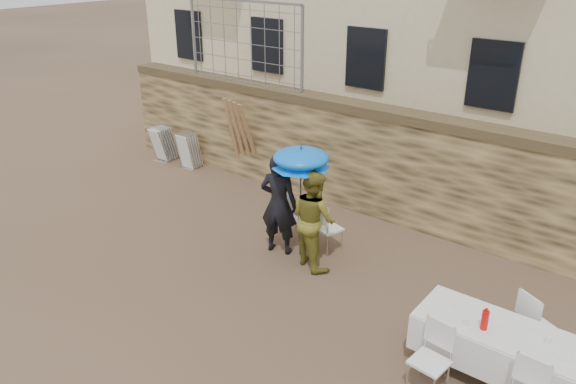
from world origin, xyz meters
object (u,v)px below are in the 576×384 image
Objects in this scene: couple_chair_left at (297,216)px; table_chair_back at (535,323)px; couple_chair_right at (329,227)px; chair_stack_left at (170,141)px; umbrella at (301,162)px; soda_bottle at (485,320)px; man_suit at (279,204)px; banquet_table at (503,332)px; table_chair_front_left at (430,360)px; woman_dress at (314,219)px; chair_stack_right at (194,149)px.

table_chair_back is at bearing 175.38° from couple_chair_left.
couple_chair_right reaches higher than chair_stack_left.
soda_bottle is at bearing -17.20° from umbrella.
man_suit is 4.34m from banquet_table.
man_suit is at bearing 168.31° from banquet_table.
man_suit is 1.94× the size of table_chair_front_left.
banquet_table is (4.24, -0.88, -0.20)m from man_suit.
banquet_table is 2.28× the size of chair_stack_left.
umbrella is 3.92m from soda_bottle.
man_suit is 5.64m from chair_stack_left.
umbrella is 6.11m from chair_stack_left.
table_chair_back is at bearing 75.96° from banquet_table.
chair_stack_right is (-5.09, 2.04, -0.42)m from woman_dress.
chair_stack_right is (-8.78, 2.11, -0.02)m from table_chair_back.
banquet_table is 2.28× the size of chair_stack_right.
table_chair_front_left is (2.89, -1.63, -0.40)m from woman_dress.
table_chair_front_left is at bearing -28.05° from umbrella.
couple_chair_left reaches higher than banquet_table.
table_chair_front_left is 1.04× the size of chair_stack_left.
woman_dress reaches higher than chair_stack_left.
chair_stack_right is at bearing 0.48° from woman_dress.
soda_bottle is at bearing -175.04° from woman_dress.
woman_dress is at bearing 162.67° from soda_bottle.
couple_chair_right is at bearing -16.44° from chair_stack_right.
man_suit is 0.95m from umbrella.
couple_chair_right is at bearing 19.37° from table_chair_back.
soda_bottle reaches higher than chair_stack_left.
banquet_table is at bearing -14.27° from umbrella.
chair_stack_right is (-8.58, 2.91, -0.27)m from banquet_table.
table_chair_front_left is 1.74m from table_chair_back.
soda_bottle is at bearing 172.03° from couple_chair_right.
couple_chair_left is at bearing 17.29° from couple_chair_right.
soda_bottle is at bearing -20.08° from chair_stack_right.
table_chair_back is at bearing 68.97° from table_chair_front_left.
table_chair_back is at bearing -2.52° from umbrella.
chair_stack_left is at bearing 3.24° from couple_chair_right.
woman_dress is 0.68m from couple_chair_right.
man_suit is at bearing 165.74° from soda_bottle.
couple_chair_right is at bearing -62.51° from woman_dress.
umbrella is 1.42m from couple_chair_right.
chair_stack_left is at bearing 162.91° from banquet_table.
couple_chair_left is at bearing -15.84° from chair_stack_left.
umbrella is at bearing -18.96° from chair_stack_left.
woman_dress is 1.90× the size of chair_stack_right.
umbrella is (-0.35, 0.10, 0.92)m from woman_dress.
couple_chair_right is at bearing 154.74° from soda_bottle.
man_suit is 1.94× the size of couple_chair_right.
couple_chair_right is at bearing 149.77° from table_chair_front_left.
banquet_table is at bearing -17.09° from chair_stack_left.
table_chair_back reaches higher than chair_stack_right.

